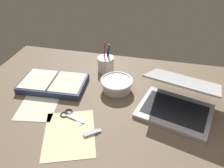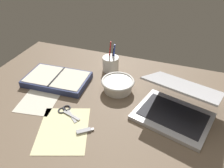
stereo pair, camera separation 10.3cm
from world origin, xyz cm
name	(u,v)px [view 2 (the right image)]	position (x,y,z in cm)	size (l,w,h in cm)	color
desk_top	(101,106)	(0.00, 0.00, 1.00)	(140.00, 100.00, 2.00)	#75604C
laptop	(176,106)	(34.23, 4.82, 7.19)	(38.66, 38.18, 17.67)	silver
bowl	(118,85)	(4.16, 13.53, 5.45)	(17.07, 17.07, 6.17)	silver
pen_cup	(111,63)	(-6.03, 30.78, 6.40)	(9.38, 9.38, 16.98)	white
planner	(57,79)	(-29.12, 9.17, 3.85)	(34.76, 22.30, 3.88)	navy
scissors	(66,111)	(-13.09, -10.03, 2.34)	(12.52, 9.31, 0.80)	#B7B7BC
paper_sheet_front	(63,129)	(-8.60, -20.26, 2.08)	(20.43, 26.01, 0.16)	#F4EFB2
paper_sheet_beside_planner	(40,99)	(-29.54, -6.89, 2.08)	(17.34, 21.67, 0.16)	silver
usb_drive	(85,131)	(0.37, -18.41, 2.50)	(6.70, 5.63, 1.00)	#99999E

